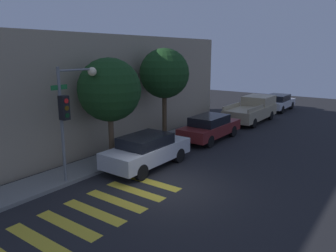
% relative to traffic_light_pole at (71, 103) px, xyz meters
% --- Properties ---
extents(ground_plane, '(60.00, 60.00, 0.00)m').
position_rel_traffic_light_pole_xyz_m(ground_plane, '(1.60, -3.37, -3.16)').
color(ground_plane, black).
extents(sidewalk, '(26.00, 1.77, 0.14)m').
position_rel_traffic_light_pole_xyz_m(sidewalk, '(1.60, 0.72, -3.09)').
color(sidewalk, slate).
rests_on(sidewalk, ground).
extents(building_row, '(26.00, 6.00, 5.94)m').
position_rel_traffic_light_pole_xyz_m(building_row, '(1.60, 5.01, -0.19)').
color(building_row, gray).
rests_on(building_row, ground).
extents(crosswalk, '(6.49, 2.60, 0.00)m').
position_rel_traffic_light_pole_xyz_m(crosswalk, '(-1.34, -2.57, -3.16)').
color(crosswalk, gold).
rests_on(crosswalk, ground).
extents(traffic_light_pole, '(2.14, 0.56, 4.54)m').
position_rel_traffic_light_pole_xyz_m(traffic_light_pole, '(0.00, 0.00, 0.00)').
color(traffic_light_pole, slate).
rests_on(traffic_light_pole, ground).
extents(sedan_near_corner, '(4.37, 1.80, 1.49)m').
position_rel_traffic_light_pole_xyz_m(sedan_near_corner, '(2.96, -1.27, -2.38)').
color(sedan_near_corner, '#B7BABF').
rests_on(sedan_near_corner, ground).
extents(sedan_middle, '(4.65, 1.77, 1.45)m').
position_rel_traffic_light_pole_xyz_m(sedan_middle, '(8.72, -1.27, -2.40)').
color(sedan_middle, maroon).
rests_on(sedan_middle, ground).
extents(pickup_truck, '(5.44, 2.07, 1.78)m').
position_rel_traffic_light_pole_xyz_m(pickup_truck, '(15.18, -1.27, -2.26)').
color(pickup_truck, tan).
rests_on(pickup_truck, ground).
extents(sedan_far_end, '(4.48, 1.86, 1.39)m').
position_rel_traffic_light_pole_xyz_m(sedan_far_end, '(20.93, -1.27, -2.42)').
color(sedan_far_end, silver).
rests_on(sedan_far_end, ground).
extents(tree_near_corner, '(2.86, 2.86, 4.83)m').
position_rel_traffic_light_pole_xyz_m(tree_near_corner, '(2.51, 0.49, 0.23)').
color(tree_near_corner, brown).
rests_on(tree_near_corner, ground).
extents(tree_midblock, '(2.71, 2.71, 5.27)m').
position_rel_traffic_light_pole_xyz_m(tree_midblock, '(6.63, 0.49, 0.73)').
color(tree_midblock, '#4C3823').
rests_on(tree_midblock, ground).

